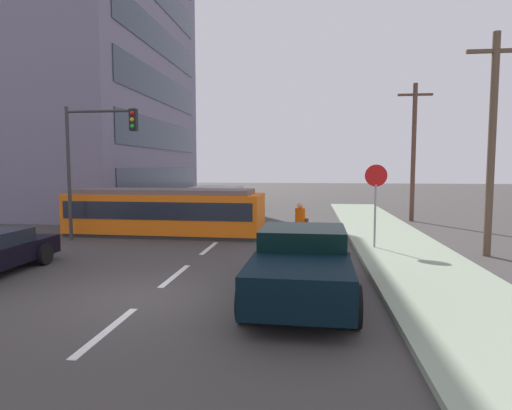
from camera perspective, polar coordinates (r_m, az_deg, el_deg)
name	(u,v)px	position (r m, az deg, el deg)	size (l,w,h in m)	color
ground_plane	(229,232)	(19.73, -3.52, -3.54)	(120.00, 120.00, 0.00)	#3F3B39
sidewalk_curb_right	(403,251)	(15.78, 18.77, -5.71)	(3.20, 36.00, 0.14)	gray
lane_stripe_0	(107,331)	(8.54, -18.96, -15.35)	(0.16, 2.40, 0.01)	silver
lane_stripe_1	(175,275)	(12.10, -10.55, -9.09)	(0.16, 2.40, 0.01)	silver
lane_stripe_2	(209,248)	(15.87, -6.17, -5.65)	(0.16, 2.40, 0.01)	silver
lane_stripe_3	(245,219)	(24.41, -1.46, -1.87)	(0.16, 2.40, 0.01)	silver
lane_stripe_4	(258,209)	(30.33, 0.21, -0.52)	(0.16, 2.40, 0.01)	silver
corner_building	(57,49)	(35.36, -24.65, 18.10)	(15.28, 17.96, 22.40)	slate
streetcar_tram	(166,211)	(19.09, -11.79, -0.81)	(8.38, 2.75, 1.99)	orange
city_bus	(213,201)	(24.28, -5.71, 0.50)	(2.70, 5.29, 1.80)	#B7B3B7
pedestrian_crossing	(300,222)	(15.81, 5.84, -2.24)	(0.48, 0.36, 1.67)	navy
pickup_truck_parked	(302,264)	(9.69, 6.05, -7.77)	(2.36, 5.04, 1.55)	black
parked_sedan_mid	(148,211)	(23.62, -14.02, -0.74)	(2.09, 4.53, 1.19)	#AA1921
stop_sign	(376,188)	(15.57, 15.46, 2.11)	(0.76, 0.07, 2.88)	gray
traffic_light_mast	(95,147)	(18.25, -20.42, 7.11)	(2.94, 0.33, 5.29)	#333333
utility_pole_near	(492,141)	(16.09, 28.58, 7.43)	(1.80, 0.24, 7.21)	brown
utility_pole_mid	(414,150)	(24.89, 19.99, 6.84)	(1.80, 0.24, 7.35)	brown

